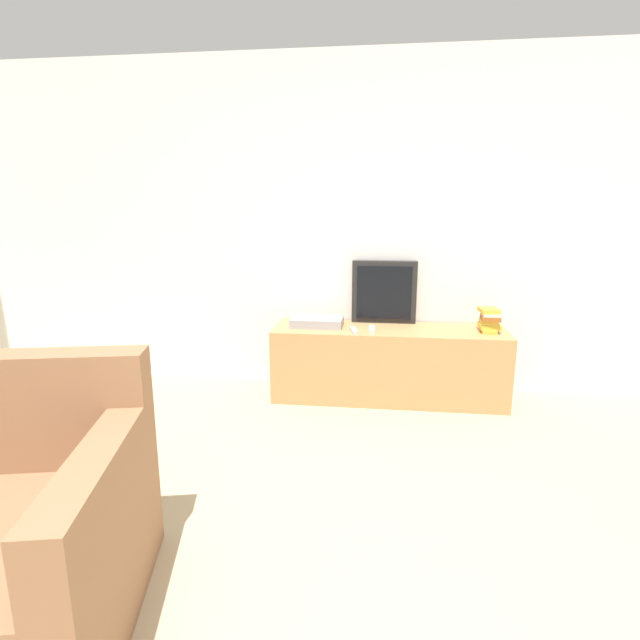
% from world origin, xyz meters
% --- Properties ---
extents(wall_back, '(9.00, 0.06, 2.60)m').
position_xyz_m(wall_back, '(0.00, 3.03, 1.30)').
color(wall_back, white).
rests_on(wall_back, ground_plane).
extents(tv_stand, '(1.75, 0.50, 0.55)m').
position_xyz_m(tv_stand, '(0.49, 2.73, 0.28)').
color(tv_stand, tan).
rests_on(tv_stand, ground_plane).
extents(television, '(0.50, 0.09, 0.49)m').
position_xyz_m(television, '(0.44, 2.94, 0.80)').
color(television, black).
rests_on(television, tv_stand).
extents(book_stack, '(0.16, 0.19, 0.18)m').
position_xyz_m(book_stack, '(1.21, 2.71, 0.64)').
color(book_stack, gold).
rests_on(book_stack, tv_stand).
extents(remote_on_stand, '(0.05, 0.19, 0.02)m').
position_xyz_m(remote_on_stand, '(0.36, 2.64, 0.57)').
color(remote_on_stand, '#B7B7B7').
rests_on(remote_on_stand, tv_stand).
extents(remote_secondary, '(0.07, 0.16, 0.02)m').
position_xyz_m(remote_secondary, '(0.23, 2.58, 0.57)').
color(remote_secondary, '#B7B7B7').
rests_on(remote_secondary, tv_stand).
extents(set_top_box, '(0.40, 0.27, 0.07)m').
position_xyz_m(set_top_box, '(-0.07, 2.75, 0.59)').
color(set_top_box, '#99999E').
rests_on(set_top_box, tv_stand).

